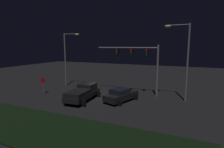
{
  "coord_description": "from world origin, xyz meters",
  "views": [
    {
      "loc": [
        10.8,
        -19.77,
        6.34
      ],
      "look_at": [
        1.36,
        1.38,
        2.74
      ],
      "focal_mm": 29.08,
      "sensor_mm": 36.0,
      "label": 1
    }
  ],
  "objects": [
    {
      "name": "car_sedan",
      "position": [
        3.47,
        -0.83,
        0.74
      ],
      "size": [
        3.32,
        4.74,
        1.51
      ],
      "rotation": [
        0.0,
        0.0,
        1.26
      ],
      "color": "black",
      "rests_on": "ground_plane"
    },
    {
      "name": "pickup_truck",
      "position": [
        -0.73,
        -2.21,
        1.0
      ],
      "size": [
        3.16,
        5.54,
        1.8
      ],
      "rotation": [
        0.0,
        0.0,
        1.65
      ],
      "color": "black",
      "rests_on": "ground_plane"
    },
    {
      "name": "stop_sign",
      "position": [
        -7.15,
        -2.01,
        1.56
      ],
      "size": [
        0.76,
        0.08,
        2.23
      ],
      "color": "slate",
      "rests_on": "ground_plane"
    },
    {
      "name": "grass_median",
      "position": [
        0.0,
        -9.92,
        0.05
      ],
      "size": [
        25.57,
        5.67,
        0.1
      ],
      "primitive_type": "cube",
      "color": "black",
      "rests_on": "ground_plane"
    },
    {
      "name": "street_lamp_right",
      "position": [
        9.74,
        2.29,
        5.51
      ],
      "size": [
        2.79,
        0.44,
        8.81
      ],
      "color": "slate",
      "rests_on": "ground_plane"
    },
    {
      "name": "ground_plane",
      "position": [
        0.0,
        0.0,
        0.0
      ],
      "size": [
        80.0,
        80.0,
        0.0
      ],
      "primitive_type": "plane",
      "color": "black"
    },
    {
      "name": "street_lamp_left",
      "position": [
        -7.18,
        3.52,
        5.23
      ],
      "size": [
        2.85,
        0.44,
        8.29
      ],
      "color": "slate",
      "rests_on": "ground_plane"
    },
    {
      "name": "traffic_signal_gantry",
      "position": [
        4.4,
        2.96,
        4.9
      ],
      "size": [
        8.32,
        0.56,
        6.5
      ],
      "color": "slate",
      "rests_on": "ground_plane"
    }
  ]
}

